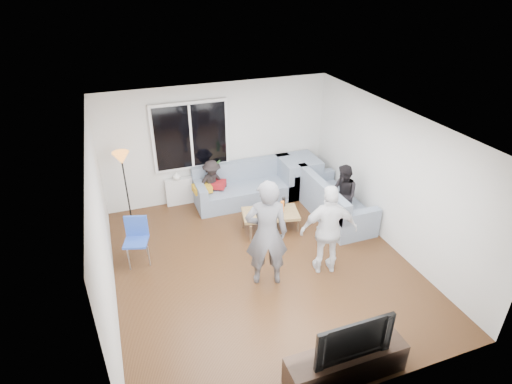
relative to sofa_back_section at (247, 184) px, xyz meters
name	(u,v)px	position (x,y,z in m)	size (l,w,h in m)	color
floor	(262,265)	(-0.49, -2.27, -0.45)	(5.00, 5.50, 0.04)	#56351C
ceiling	(263,124)	(-0.49, -2.27, 2.20)	(5.00, 5.50, 0.04)	white
wall_back	(218,142)	(-0.49, 0.50, 0.88)	(5.00, 0.04, 2.60)	silver
wall_front	(354,321)	(-0.49, -5.04, 0.88)	(5.00, 0.04, 2.60)	silver
wall_left	(101,231)	(-3.01, -2.27, 0.88)	(0.04, 5.50, 2.60)	silver
wall_right	(392,178)	(2.03, -2.27, 0.88)	(0.04, 5.50, 2.60)	silver
window_frame	(191,136)	(-1.09, 0.42, 1.12)	(1.62, 0.06, 1.47)	white
window_glass	(191,137)	(-1.09, 0.38, 1.12)	(1.50, 0.02, 1.35)	black
window_mullion	(191,137)	(-1.09, 0.37, 1.12)	(0.05, 0.03, 1.35)	white
radiator	(195,189)	(-1.09, 0.38, -0.11)	(1.30, 0.12, 0.62)	silver
potted_plant	(217,167)	(-0.57, 0.35, 0.36)	(0.19, 0.15, 0.34)	#366B2A
vase	(177,176)	(-1.47, 0.35, 0.29)	(0.17, 0.17, 0.18)	white
sofa_back_section	(247,184)	(0.00, 0.00, 0.00)	(2.30, 0.85, 0.85)	gray
sofa_right_section	(336,198)	(1.53, -1.25, 0.00)	(0.85, 2.00, 0.85)	gray
sofa_corner	(298,175)	(1.26, 0.00, 0.00)	(0.85, 0.85, 0.85)	gray
cushion_yellow	(202,188)	(-1.01, -0.02, 0.09)	(0.38, 0.32, 0.14)	gold
cushion_red	(217,184)	(-0.66, 0.06, 0.09)	(0.36, 0.30, 0.13)	maroon
coffee_table	(270,221)	(0.06, -1.27, -0.22)	(1.10, 0.60, 0.40)	#A68950
pitcher	(272,208)	(0.10, -1.26, 0.06)	(0.17, 0.17, 0.17)	maroon
side_chair	(136,242)	(-2.54, -1.44, 0.01)	(0.40, 0.40, 0.86)	#2A4EB7
floor_lamp	(126,189)	(-2.54, -0.03, 0.36)	(0.32, 0.32, 1.56)	orange
player_left	(267,234)	(-0.57, -2.68, 0.52)	(0.69, 0.45, 1.89)	#525258
player_right	(329,230)	(0.51, -2.77, 0.40)	(0.96, 0.40, 1.64)	silver
spectator_right	(343,195)	(1.53, -1.51, 0.21)	(0.62, 0.48, 1.27)	black
spectator_back	(212,184)	(-0.77, 0.03, 0.12)	(0.71, 0.41, 1.09)	black
tv_console	(346,364)	(-0.30, -4.77, -0.20)	(1.60, 0.40, 0.44)	#312118
television	(350,335)	(-0.30, -4.77, 0.31)	(1.04, 0.14, 0.60)	black
bottle_b	(266,211)	(-0.07, -1.36, 0.10)	(0.08, 0.08, 0.25)	#198C1D
bottle_e	(284,202)	(0.41, -1.13, 0.07)	(0.07, 0.07, 0.20)	black
bottle_d	(282,207)	(0.29, -1.33, 0.10)	(0.07, 0.07, 0.24)	orange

